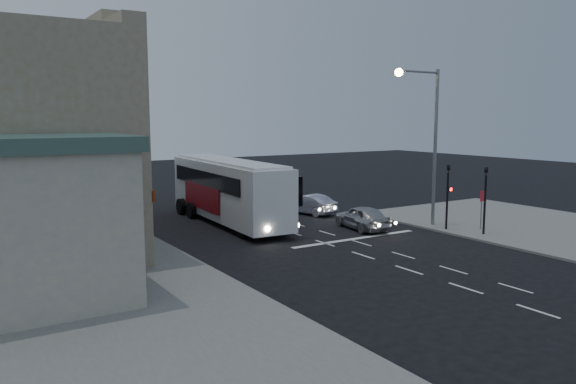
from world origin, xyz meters
TOP-DOWN VIEW (x-y plane):
  - ground at (0.00, 0.00)m, footprint 120.00×120.00m
  - sidewalk_far at (-13.00, 8.00)m, footprint 12.00×50.00m
  - road_markings at (1.29, 3.31)m, footprint 8.00×30.55m
  - tour_bus at (-1.66, 9.73)m, footprint 3.35×12.70m
  - car_suv at (3.95, 3.80)m, footprint 2.21×4.30m
  - car_sedan_a at (4.24, 9.70)m, footprint 2.33×4.23m
  - car_sedan_b at (3.97, 15.55)m, footprint 3.26×5.10m
  - car_sedan_c at (4.29, 20.97)m, footprint 3.20×5.62m
  - car_extra at (4.68, 25.99)m, footprint 2.69×4.45m
  - traffic_signal_main at (7.60, 0.78)m, footprint 0.25×0.35m
  - traffic_signal_side at (8.30, -1.20)m, footprint 0.18×0.15m
  - regulatory_sign at (9.30, -0.24)m, footprint 0.45×0.12m
  - streetlight at (7.34, 2.20)m, footprint 3.32×0.44m
  - main_building at (-13.96, 8.00)m, footprint 10.12×12.00m
  - low_building_south at (-14.50, -0.50)m, footprint 7.40×5.40m
  - street_tree at (-8.21, 15.02)m, footprint 4.00×4.00m

SIDE VIEW (x-z plane):
  - ground at x=0.00m, z-range 0.00..0.00m
  - road_markings at x=1.29m, z-range 0.00..0.01m
  - sidewalk_far at x=-13.00m, z-range 0.00..0.12m
  - car_sedan_a at x=4.24m, z-range 0.00..1.32m
  - car_sedan_b at x=3.97m, z-range 0.00..1.38m
  - car_extra at x=4.68m, z-range 0.00..1.39m
  - car_suv at x=3.95m, z-range 0.00..1.40m
  - car_sedan_c at x=4.29m, z-range 0.00..1.48m
  - regulatory_sign at x=9.30m, z-range 0.50..2.70m
  - tour_bus at x=-1.66m, z-range 0.16..4.02m
  - traffic_signal_main at x=7.60m, z-range 0.37..4.47m
  - traffic_signal_side at x=8.30m, z-range 0.37..4.47m
  - low_building_south at x=-14.50m, z-range 0.15..5.85m
  - street_tree at x=-8.21m, z-range 1.40..7.60m
  - main_building at x=-13.96m, z-range -0.34..10.66m
  - streetlight at x=7.34m, z-range 1.23..10.23m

